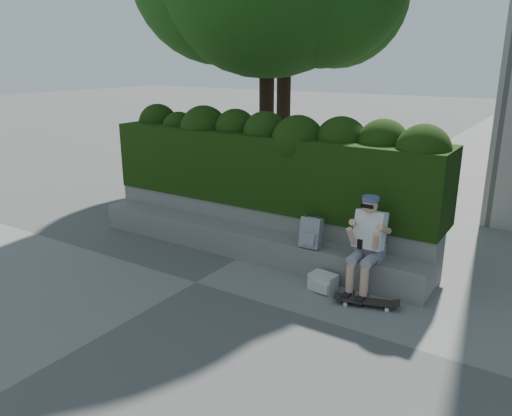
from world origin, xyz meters
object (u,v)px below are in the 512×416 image
Objects in this scene: person at (368,241)px; skateboard at (366,301)px; backpack_plaid at (311,233)px; backpack_ground at (323,282)px.

skateboard is at bearing -65.67° from person.
person is at bearing -9.74° from backpack_plaid.
backpack_ground reaches higher than skateboard.
person is 0.91m from backpack_plaid.
skateboard is 2.16× the size of backpack_ground.
person reaches higher than skateboard.
person is 3.81× the size of backpack_ground.
backpack_plaid is at bearing 174.84° from person.
backpack_plaid is (-0.90, 0.08, -0.08)m from person.
skateboard is 0.71m from backpack_ground.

